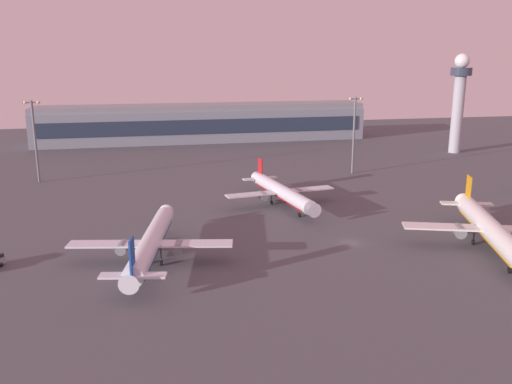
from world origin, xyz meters
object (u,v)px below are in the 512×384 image
Objects in this scene: apron_light_west at (35,136)px; airplane_taxiway_distant at (281,192)px; control_tower at (459,96)px; airplane_mid_apron at (490,229)px; airplane_terminal_side at (151,243)px; apron_light_central at (354,130)px.

airplane_taxiway_distant is at bearing -32.41° from apron_light_west.
apron_light_west is at bearing -172.48° from control_tower.
apron_light_west is (-96.40, 80.54, 9.95)m from airplane_mid_apron.
airplane_mid_apron is at bearing 5.04° from airplane_terminal_side.
apron_light_west reaches higher than airplane_mid_apron.
airplane_mid_apron is 50.44m from airplane_taxiway_distant.
airplane_terminal_side is (-121.16, -93.55, -18.40)m from control_tower.
control_tower reaches higher than airplane_mid_apron.
airplane_taxiway_distant is 47.74m from apron_light_central.
control_tower is at bearing -99.91° from airplane_mid_apron.
apron_light_central reaches higher than airplane_taxiway_distant.
airplane_terminal_side is 46.36m from airplane_taxiway_distant.
apron_light_central is (1.31, 72.37, 9.99)m from airplane_mid_apron.
airplane_taxiway_distant is 77.54m from apron_light_west.
control_tower is 116.76m from airplane_mid_apron.
apron_light_west is 98.05m from apron_light_central.
airplane_terminal_side is at bearing -135.41° from apron_light_central.
apron_light_central is (66.17, 65.22, 10.37)m from airplane_terminal_side.
airplane_mid_apron reaches higher than airplane_terminal_side.
airplane_terminal_side is 1.56× the size of apron_light_west.
control_tower is at bearing 27.26° from apron_light_central.
airplane_taxiway_distant is at bearing -145.07° from control_tower.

